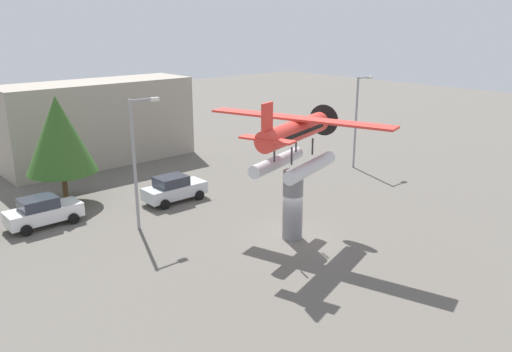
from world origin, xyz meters
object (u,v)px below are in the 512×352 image
streetlight_primary (137,155)px  tree_east (59,135)px  floatplane_monument (295,140)px  car_mid_silver (174,189)px  display_pedestal (293,205)px  storefront_building (99,122)px  car_near_white (43,211)px  streetlight_secondary (358,115)px

streetlight_primary → tree_east: streetlight_primary is taller
floatplane_monument → car_mid_silver: size_ratio=2.45×
display_pedestal → car_mid_silver: 9.64m
car_mid_silver → storefront_building: size_ratio=0.27×
car_mid_silver → floatplane_monument: bearing=-80.0°
display_pedestal → car_mid_silver: bearing=99.2°
floatplane_monument → display_pedestal: bearing=-180.0°
car_near_white → car_mid_silver: (8.04, -1.50, 0.00)m
streetlight_primary → floatplane_monument: bearing=-50.8°
display_pedestal → streetlight_primary: size_ratio=0.52×
streetlight_secondary → tree_east: size_ratio=1.04×
display_pedestal → streetlight_primary: streetlight_primary is taller
floatplane_monument → storefront_building: floatplane_monument is taller
streetlight_primary → streetlight_secondary: bearing=-0.7°
car_mid_silver → streetlight_primary: streetlight_primary is taller
floatplane_monument → car_mid_silver: 10.65m
streetlight_secondary → tree_east: streetlight_secondary is taller
streetlight_primary → display_pedestal: bearing=-51.6°
car_mid_silver → streetlight_primary: bearing=-146.3°
storefront_building → tree_east: bearing=-128.3°
streetlight_secondary → storefront_building: (-14.81, 15.38, -0.89)m
car_mid_silver → tree_east: bearing=140.7°
storefront_building → tree_east: 10.32m
display_pedestal → streetlight_secondary: size_ratio=0.53×
floatplane_monument → streetlight_secondary: (14.01, 6.59, -1.25)m
streetlight_primary → car_near_white: bearing=135.3°
car_near_white → storefront_building: 14.41m
floatplane_monument → car_mid_silver: floatplane_monument is taller
streetlight_primary → tree_east: 7.27m
display_pedestal → storefront_building: (-0.67, 22.00, 1.47)m
streetlight_primary → storefront_building: bearing=72.5°
floatplane_monument → tree_east: bearing=100.7°
floatplane_monument → car_near_white: (-9.70, 10.93, -4.67)m
display_pedestal → storefront_building: size_ratio=0.25×
car_near_white → tree_east: tree_east is taller
car_mid_silver → streetlight_secondary: streetlight_secondary is taller
display_pedestal → streetlight_primary: 9.09m
display_pedestal → tree_east: tree_east is taller
storefront_building → car_near_white: bearing=-128.9°
floatplane_monument → car_near_white: bearing=115.1°
tree_east → display_pedestal: bearing=-63.2°
streetlight_primary → streetlight_secondary: 19.57m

